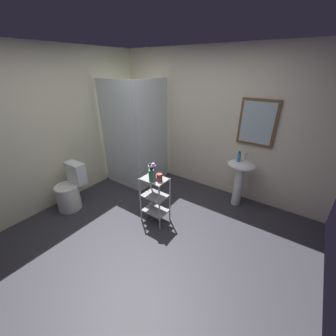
% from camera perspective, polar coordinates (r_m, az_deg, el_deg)
% --- Properties ---
extents(ground_plane, '(4.20, 4.20, 0.02)m').
position_cam_1_polar(ground_plane, '(3.14, -6.26, -18.25)').
color(ground_plane, '#323138').
extents(wall_back, '(4.20, 0.14, 2.50)m').
position_cam_1_polar(wall_back, '(3.93, 11.16, 11.94)').
color(wall_back, beige).
rests_on(wall_back, ground_plane).
extents(wall_left, '(0.10, 4.20, 2.50)m').
position_cam_1_polar(wall_left, '(3.89, -28.68, 9.08)').
color(wall_left, beige).
rests_on(wall_left, ground_plane).
extents(shower_stall, '(0.92, 0.92, 2.00)m').
position_cam_1_polar(shower_stall, '(4.30, -8.29, 2.30)').
color(shower_stall, white).
rests_on(shower_stall, ground_plane).
extents(pedestal_sink, '(0.46, 0.37, 0.81)m').
position_cam_1_polar(pedestal_sink, '(3.63, 19.17, -1.67)').
color(pedestal_sink, white).
rests_on(pedestal_sink, ground_plane).
extents(sink_faucet, '(0.03, 0.03, 0.10)m').
position_cam_1_polar(sink_faucet, '(3.62, 20.38, 3.01)').
color(sink_faucet, silver).
rests_on(sink_faucet, pedestal_sink).
extents(toilet, '(0.37, 0.49, 0.76)m').
position_cam_1_polar(toilet, '(3.85, -25.21, -5.64)').
color(toilet, white).
rests_on(toilet, ground_plane).
extents(storage_cart, '(0.38, 0.28, 0.74)m').
position_cam_1_polar(storage_cart, '(3.13, -3.59, -7.80)').
color(storage_cart, silver).
rests_on(storage_cart, ground_plane).
extents(hand_soap_bottle, '(0.06, 0.06, 0.17)m').
position_cam_1_polar(hand_soap_bottle, '(3.50, 18.85, 2.90)').
color(hand_soap_bottle, '#389ED1').
rests_on(hand_soap_bottle, pedestal_sink).
extents(conditioner_bottle_purple, '(0.08, 0.08, 0.23)m').
position_cam_1_polar(conditioner_bottle_purple, '(2.95, -4.00, -0.95)').
color(conditioner_bottle_purple, '#8954B2').
rests_on(conditioner_bottle_purple, storage_cart).
extents(lotion_bottle_white, '(0.06, 0.06, 0.18)m').
position_cam_1_polar(lotion_bottle_white, '(3.05, -4.93, -0.51)').
color(lotion_bottle_white, white).
rests_on(lotion_bottle_white, storage_cart).
extents(body_wash_bottle_green, '(0.08, 0.08, 0.22)m').
position_cam_1_polar(body_wash_bottle_green, '(2.87, -4.54, -1.94)').
color(body_wash_bottle_green, '#3C9357').
rests_on(body_wash_bottle_green, storage_cart).
extents(rinse_cup, '(0.08, 0.08, 0.11)m').
position_cam_1_polar(rinse_cup, '(2.89, -2.28, -2.62)').
color(rinse_cup, '#B24742').
rests_on(rinse_cup, storage_cart).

